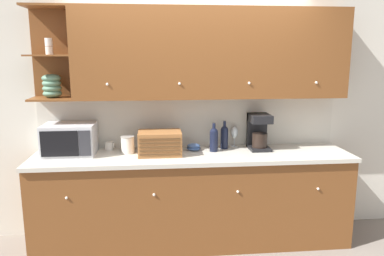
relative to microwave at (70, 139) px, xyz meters
The scene contains 14 objects.
ground_plane 1.65m from the microwave, 10.12° to the left, with size 24.00×24.00×0.00m, color slate.
wall_back 1.26m from the microwave, 11.48° to the left, with size 5.55×0.06×2.60m.
counter_unit 1.37m from the microwave, ahead, with size 3.17×0.67×0.95m.
backsplash_panel 1.24m from the microwave, ahead, with size 3.15×0.01×0.54m.
upper_cabinets 1.61m from the microwave, ahead, with size 3.15×0.34×0.89m.
microwave is the anchor object (origin of this frame).
mug 0.41m from the microwave, 21.34° to the left, with size 0.10×0.09×0.09m.
storage_canister 0.57m from the microwave, ahead, with size 0.14×0.14×0.17m.
bread_box 0.89m from the microwave, ahead, with size 0.42×0.30×0.23m.
bowl_stack_on_counter 1.24m from the microwave, ahead, with size 0.14×0.14×0.07m.
second_wine_bottle 1.44m from the microwave, ahead, with size 0.08×0.08×0.29m.
wine_bottle 1.57m from the microwave, ahead, with size 0.08×0.08×0.30m.
wine_glass 1.70m from the microwave, ahead, with size 0.07×0.07×0.22m.
coffee_maker 1.92m from the microwave, ahead, with size 0.21×0.27×0.37m.
Camera 1 is at (-0.37, -3.92, 1.93)m, focal length 35.00 mm.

